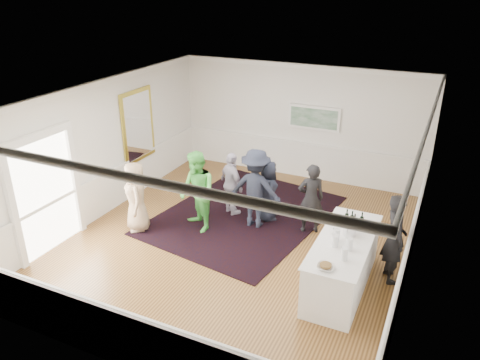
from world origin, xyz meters
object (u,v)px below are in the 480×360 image
at_px(guest_lilac, 232,184).
at_px(guest_tan, 136,197).
at_px(guest_dark_b, 311,199).
at_px(bartender, 395,238).
at_px(guest_navy, 268,191).
at_px(ice_bucket, 350,229).
at_px(nut_bowl, 326,266).
at_px(guest_green, 197,192).
at_px(guest_dark_a, 256,189).
at_px(serving_table, 342,263).

bearing_deg(guest_lilac, guest_tan, 79.26).
height_order(guest_tan, guest_dark_b, guest_dark_b).
distance_m(guest_tan, guest_lilac, 2.25).
relative_size(bartender, guest_navy, 1.20).
bearing_deg(guest_tan, bartender, 51.47).
distance_m(bartender, guest_dark_b, 2.22).
height_order(ice_bucket, nut_bowl, ice_bucket).
xyz_separation_m(guest_tan, guest_lilac, (1.60, 1.58, -0.03)).
xyz_separation_m(guest_lilac, guest_navy, (0.88, 0.11, -0.05)).
xyz_separation_m(guest_green, guest_dark_a, (1.11, 0.70, 0.00)).
bearing_deg(guest_green, guest_dark_a, 68.19).
xyz_separation_m(guest_tan, guest_dark_b, (3.55, 1.54, 0.00)).
distance_m(bartender, guest_navy, 3.26).
height_order(guest_lilac, nut_bowl, guest_lilac).
bearing_deg(ice_bucket, nut_bowl, -94.93).
xyz_separation_m(guest_lilac, ice_bucket, (3.13, -1.55, 0.33)).
bearing_deg(bartender, nut_bowl, 129.13).
bearing_deg(bartender, guest_tan, 71.48).
distance_m(serving_table, guest_navy, 2.92).
bearing_deg(bartender, ice_bucket, 96.14).
distance_m(guest_dark_b, ice_bucket, 1.94).
height_order(guest_tan, guest_lilac, guest_tan).
bearing_deg(guest_lilac, guest_green, 104.39).
height_order(guest_dark_a, guest_navy, guest_dark_a).
relative_size(bartender, guest_tan, 1.08).
relative_size(guest_navy, nut_bowl, 5.10).
xyz_separation_m(bartender, ice_bucket, (-0.75, -0.43, 0.23)).
relative_size(guest_tan, ice_bucket, 6.24).
xyz_separation_m(bartender, guest_tan, (-5.48, -0.46, -0.07)).
xyz_separation_m(guest_navy, nut_bowl, (2.15, -2.88, 0.30)).
height_order(guest_dark_b, guest_navy, guest_dark_b).
bearing_deg(ice_bucket, guest_tan, -179.61).
relative_size(bartender, guest_lilac, 1.13).
bearing_deg(guest_dark_b, nut_bowl, 82.18).
bearing_deg(guest_dark_a, guest_tan, 25.91).
bearing_deg(guest_dark_a, guest_navy, -111.37).
bearing_deg(guest_navy, nut_bowl, -179.19).
xyz_separation_m(guest_dark_b, nut_bowl, (1.07, -2.73, 0.22)).
bearing_deg(ice_bucket, guest_dark_b, 128.00).
height_order(bartender, guest_tan, bartender).
height_order(serving_table, guest_dark_a, guest_dark_a).
relative_size(ice_bucket, nut_bowl, 0.91).
xyz_separation_m(guest_dark_a, ice_bucket, (2.39, -1.25, 0.18)).
distance_m(guest_dark_a, guest_dark_b, 1.24).
bearing_deg(guest_lilac, guest_dark_a, -166.82).
xyz_separation_m(serving_table, guest_navy, (-2.22, 1.87, 0.23)).
relative_size(guest_tan, nut_bowl, 5.67).
bearing_deg(nut_bowl, serving_table, 85.83).
bearing_deg(guest_green, guest_lilac, 105.57).
height_order(guest_green, nut_bowl, guest_green).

